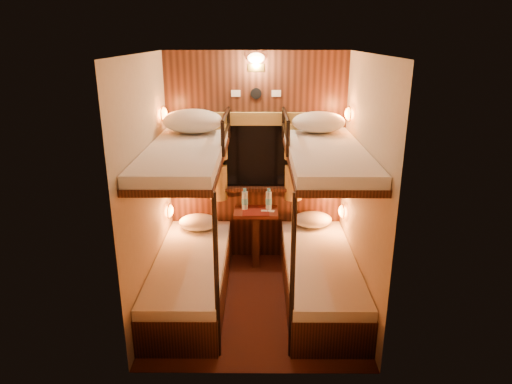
{
  "coord_description": "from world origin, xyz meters",
  "views": [
    {
      "loc": [
        0.03,
        -4.01,
        2.54
      ],
      "look_at": [
        0.01,
        0.15,
        1.11
      ],
      "focal_mm": 32.0,
      "sensor_mm": 36.0,
      "label": 1
    }
  ],
  "objects_px": {
    "bunk_left": "(190,248)",
    "table": "(256,229)",
    "bottle_left": "(245,200)",
    "bunk_right": "(321,248)",
    "bottle_right": "(269,200)"
  },
  "relations": [
    {
      "from": "bottle_left",
      "to": "bunk_right",
      "type": "bearing_deg",
      "value": -46.82
    },
    {
      "from": "bunk_left",
      "to": "table",
      "type": "xyz_separation_m",
      "value": [
        0.65,
        0.78,
        -0.14
      ]
    },
    {
      "from": "bottle_left",
      "to": "bottle_right",
      "type": "bearing_deg",
      "value": 1.54
    },
    {
      "from": "bunk_right",
      "to": "table",
      "type": "xyz_separation_m",
      "value": [
        -0.65,
        0.78,
        -0.14
      ]
    },
    {
      "from": "bunk_right",
      "to": "bottle_right",
      "type": "distance_m",
      "value": 0.99
    },
    {
      "from": "bunk_left",
      "to": "bottle_left",
      "type": "xyz_separation_m",
      "value": [
        0.52,
        0.83,
        0.2
      ]
    },
    {
      "from": "bunk_left",
      "to": "table",
      "type": "relative_size",
      "value": 2.9
    },
    {
      "from": "bottle_right",
      "to": "table",
      "type": "bearing_deg",
      "value": -160.25
    },
    {
      "from": "bunk_left",
      "to": "table",
      "type": "distance_m",
      "value": 1.02
    },
    {
      "from": "table",
      "to": "bottle_left",
      "type": "relative_size",
      "value": 2.62
    },
    {
      "from": "table",
      "to": "bottle_right",
      "type": "relative_size",
      "value": 2.62
    },
    {
      "from": "table",
      "to": "bottle_right",
      "type": "xyz_separation_m",
      "value": [
        0.15,
        0.05,
        0.34
      ]
    },
    {
      "from": "table",
      "to": "bottle_left",
      "type": "bearing_deg",
      "value": 160.5
    },
    {
      "from": "table",
      "to": "bottle_right",
      "type": "distance_m",
      "value": 0.38
    },
    {
      "from": "bunk_left",
      "to": "table",
      "type": "bearing_deg",
      "value": 50.33
    }
  ]
}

